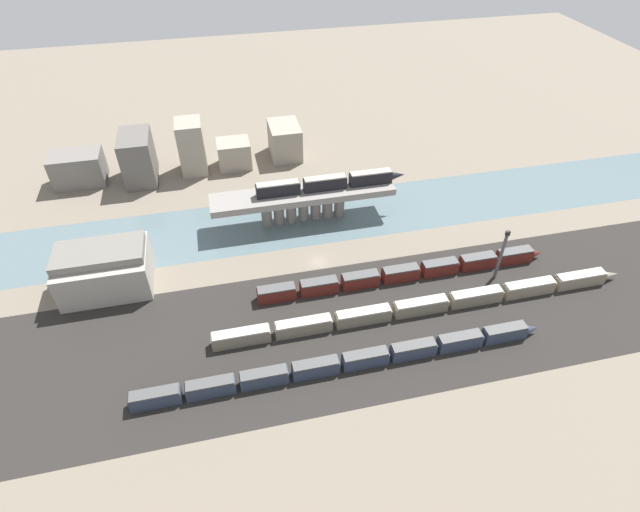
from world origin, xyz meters
The scene contains 15 objects.
ground_plane centered at (0.00, 0.00, 0.00)m, with size 400.00×400.00×0.00m, color #756B5B.
railbed_yard centered at (0.00, -24.00, 0.00)m, with size 280.00×42.00×0.01m, color #282623.
river_water centered at (0.00, 19.57, 0.00)m, with size 320.00×25.09×0.01m, color slate.
bridge centered at (0.00, 19.57, 7.07)m, with size 52.23×9.56×9.61m.
train_on_bridge centered at (7.83, 19.57, 11.49)m, with size 43.28×2.83×3.84m.
train_yard_near centered at (-1.74, -34.72, 1.78)m, with size 88.83×2.82×3.63m.
train_yard_mid centered at (21.20, -22.95, 1.78)m, with size 101.87×2.89×3.61m.
train_yard_far centered at (20.10, -11.11, 1.84)m, with size 75.97×3.13×3.74m.
warehouse_building centered at (-52.83, 2.85, 5.54)m, with size 21.30×15.55×11.66m.
signal_tower centered at (42.61, -15.91, 7.47)m, with size 1.00×0.81×14.88m.
city_block_far_left centered at (-65.91, 55.35, 5.13)m, with size 15.61×10.34×10.25m, color slate.
city_block_left centered at (-46.81, 53.36, 7.68)m, with size 9.54×15.61×15.37m, color #605B56.
city_block_center centered at (-29.90, 54.87, 8.72)m, with size 8.19×10.25×17.45m, color gray.
city_block_right centered at (-16.55, 55.08, 4.48)m, with size 10.74×9.38×8.95m, color gray.
city_block_far_right centered at (1.32, 58.43, 5.67)m, with size 10.07×14.02×11.34m, color gray.
Camera 1 is at (-21.58, -97.14, 86.83)m, focal length 28.00 mm.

